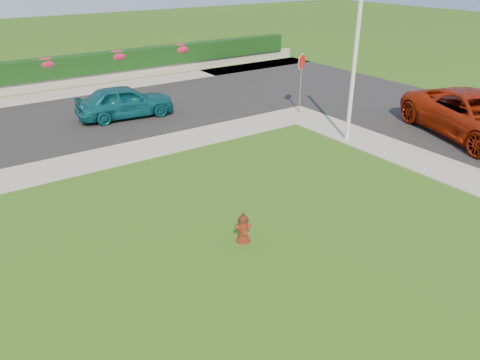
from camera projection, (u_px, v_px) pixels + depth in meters
ground at (323, 252)px, 11.62m from camera, size 120.00×120.00×0.00m
street_right at (458, 123)px, 20.75m from camera, size 8.00×32.00×0.04m
street_far at (1, 134)px, 19.48m from camera, size 26.00×8.00×0.04m
curb_corner at (298, 114)px, 21.91m from camera, size 2.00×2.00×0.04m
sidewalk_beyond at (64, 94)px, 25.26m from camera, size 34.00×2.00×0.04m
retaining_wall at (55, 83)px, 26.25m from camera, size 34.00×0.40×0.60m
hedge at (52, 68)px, 25.97m from camera, size 32.00×0.90×1.10m
fire_hydrant at (243, 228)px, 11.92m from camera, size 0.42×0.40×0.82m
suv_red at (475, 116)px, 18.63m from camera, size 4.92×7.12×1.81m
sedan_teal at (125, 101)px, 21.19m from camera, size 4.50×2.20×1.48m
utility_pole at (354, 68)px, 17.60m from camera, size 0.16×0.16×5.77m
stop_sign at (301, 69)px, 21.33m from camera, size 0.70×0.32×2.76m
flower_clump_d at (46, 63)px, 25.61m from camera, size 1.28×0.83×0.64m
flower_clump_e at (117, 56)px, 27.70m from camera, size 1.34×0.86×0.67m
flower_clump_f at (180, 49)px, 29.86m from camera, size 1.38×0.89×0.69m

